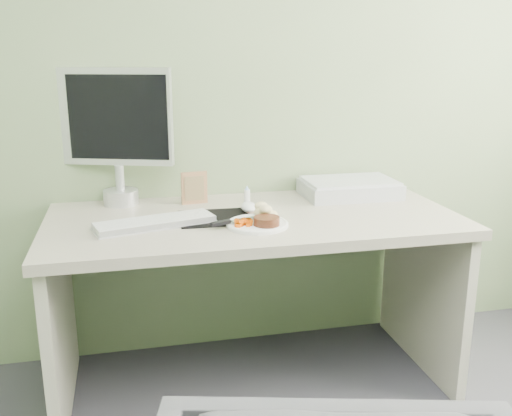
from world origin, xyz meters
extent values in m
plane|color=gray|center=(0.00, 2.00, 1.35)|extent=(3.50, 0.00, 3.50)
cube|color=#ABA18F|center=(0.00, 1.62, 0.71)|extent=(1.60, 0.75, 0.04)
cube|color=#B8B19C|center=(-0.76, 1.62, 0.34)|extent=(0.04, 0.70, 0.69)
cube|color=#B8B19C|center=(0.76, 1.62, 0.34)|extent=(0.04, 0.70, 0.69)
cylinder|color=white|center=(-0.02, 1.49, 0.74)|extent=(0.23, 0.23, 0.01)
cylinder|color=black|center=(0.01, 1.46, 0.76)|extent=(0.10, 0.10, 0.03)
ellipsoid|color=tan|center=(0.02, 1.55, 0.77)|extent=(0.11, 0.09, 0.06)
cube|color=#DC4E04|center=(-0.08, 1.47, 0.76)|extent=(0.06, 0.05, 0.04)
cube|color=silver|center=(-0.06, 1.52, 0.75)|extent=(0.11, 0.06, 0.01)
cube|color=black|center=(-0.16, 1.48, 0.75)|extent=(0.08, 0.05, 0.01)
cube|color=black|center=(-0.16, 1.62, 0.73)|extent=(0.28, 0.25, 0.00)
cube|color=white|center=(-0.39, 1.57, 0.75)|extent=(0.45, 0.23, 0.02)
ellipsoid|color=white|center=(-0.01, 1.69, 0.75)|extent=(0.07, 0.11, 0.04)
cube|color=#9C7249|center=(-0.20, 1.86, 0.80)|extent=(0.11, 0.03, 0.14)
cylinder|color=white|center=(0.02, 1.83, 0.76)|extent=(0.03, 0.03, 0.06)
cone|color=#98C1F4|center=(0.02, 1.83, 0.79)|extent=(0.02, 0.02, 0.02)
cube|color=#ADB0B4|center=(0.48, 1.84, 0.76)|extent=(0.41, 0.28, 0.06)
cylinder|color=silver|center=(-0.51, 1.92, 0.76)|extent=(0.15, 0.15, 0.06)
cylinder|color=silver|center=(-0.51, 1.92, 0.84)|extent=(0.04, 0.04, 0.10)
cube|color=silver|center=(-0.51, 1.95, 1.09)|extent=(0.46, 0.19, 0.39)
cube|color=black|center=(-0.51, 1.92, 1.09)|extent=(0.40, 0.14, 0.34)
camera|label=1|loc=(-0.47, -0.47, 1.35)|focal=40.00mm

